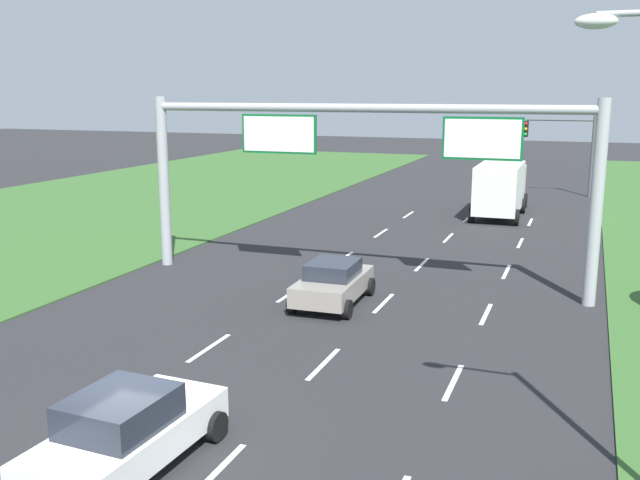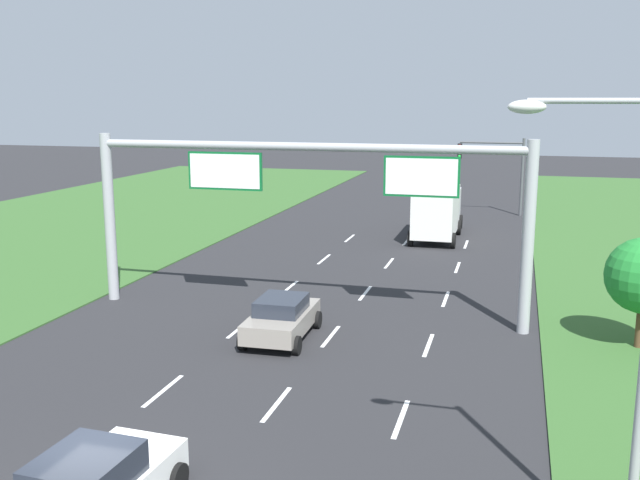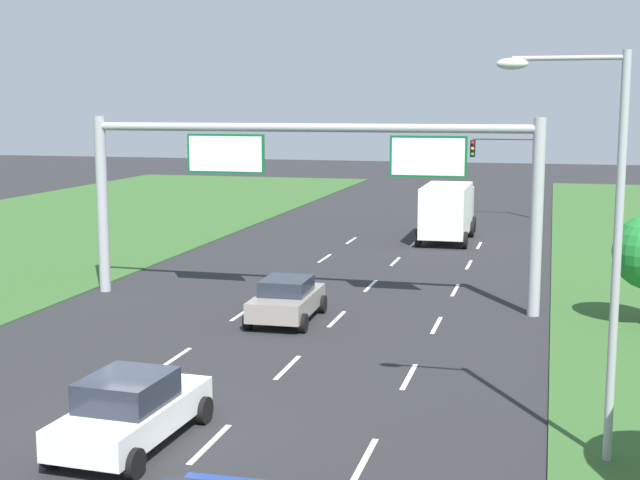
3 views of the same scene
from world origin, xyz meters
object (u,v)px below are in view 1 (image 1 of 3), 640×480
(car_lead_silver, at_px, (126,432))
(traffic_light_mast, at_px, (563,140))
(car_mid_lane, at_px, (333,282))
(box_truck, at_px, (501,187))
(sign_gantry, at_px, (360,155))

(car_lead_silver, bearing_deg, traffic_light_mast, 84.33)
(car_mid_lane, bearing_deg, box_truck, 79.21)
(box_truck, bearing_deg, traffic_light_mast, 72.90)
(traffic_light_mast, bearing_deg, car_mid_lane, -101.57)
(car_mid_lane, xyz_separation_m, traffic_light_mast, (6.21, 30.35, 3.09))
(sign_gantry, relative_size, traffic_light_mast, 3.08)
(car_lead_silver, distance_m, traffic_light_mast, 42.72)
(car_mid_lane, bearing_deg, sign_gantry, 88.70)
(box_truck, xyz_separation_m, traffic_light_mast, (2.98, 9.93, 2.17))
(car_lead_silver, height_order, car_mid_lane, car_lead_silver)
(car_mid_lane, relative_size, sign_gantry, 0.23)
(sign_gantry, bearing_deg, car_lead_silver, -89.96)
(car_mid_lane, bearing_deg, car_lead_silver, -91.88)
(car_mid_lane, distance_m, traffic_light_mast, 31.13)
(box_truck, relative_size, traffic_light_mast, 1.38)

